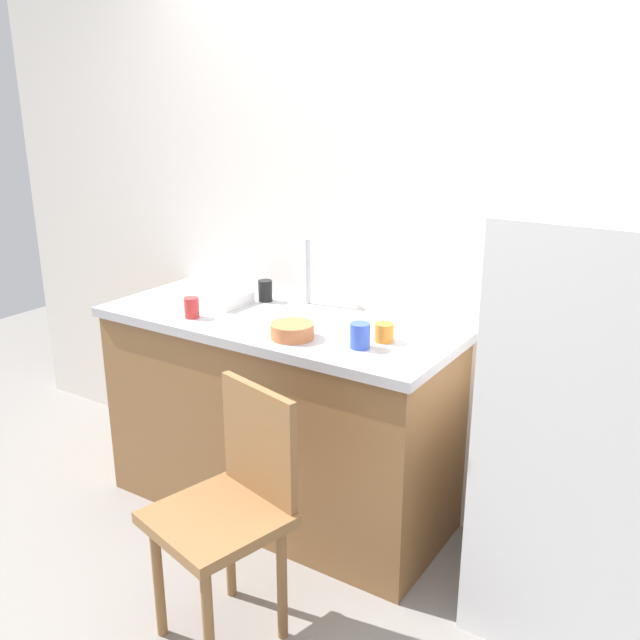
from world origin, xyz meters
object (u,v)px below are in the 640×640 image
at_px(dish_tray, 216,297).
at_px(cup_blue, 360,336).
at_px(cup_red, 192,308).
at_px(terracotta_bowl, 292,331).
at_px(cup_orange, 384,332).
at_px(cup_black, 265,291).
at_px(chair, 231,504).
at_px(refrigerator, 587,431).

distance_m(dish_tray, cup_blue, 0.85).
bearing_deg(cup_red, terracotta_bowl, 1.97).
bearing_deg(cup_orange, dish_tray, 177.04).
distance_m(dish_tray, cup_orange, 0.88).
bearing_deg(terracotta_bowl, cup_black, 138.48).
xyz_separation_m(cup_orange, cup_red, (-0.82, -0.18, 0.01)).
height_order(dish_tray, cup_orange, cup_orange).
relative_size(dish_tray, cup_black, 2.92).
bearing_deg(cup_orange, cup_red, -167.81).
xyz_separation_m(terracotta_bowl, cup_red, (-0.50, -0.02, 0.01)).
bearing_deg(terracotta_bowl, cup_orange, 26.81).
bearing_deg(cup_red, chair, -39.82).
distance_m(terracotta_bowl, cup_red, 0.50).
distance_m(cup_blue, cup_black, 0.73).
xyz_separation_m(terracotta_bowl, cup_blue, (0.27, 0.05, 0.02)).
bearing_deg(chair, cup_blue, 89.55).
height_order(terracotta_bowl, cup_black, cup_black).
distance_m(refrigerator, terracotta_bowl, 1.11).
relative_size(terracotta_bowl, cup_blue, 1.76).
distance_m(chair, cup_orange, 0.85).
xyz_separation_m(cup_black, cup_orange, (0.71, -0.19, -0.01)).
bearing_deg(cup_red, cup_orange, 12.19).
bearing_deg(cup_orange, refrigerator, 1.12).
height_order(chair, cup_blue, cup_blue).
bearing_deg(cup_black, terracotta_bowl, -41.52).
bearing_deg(terracotta_bowl, chair, -77.22).
relative_size(refrigerator, terracotta_bowl, 8.69).
height_order(cup_black, cup_red, cup_black).
xyz_separation_m(refrigerator, terracotta_bowl, (-1.08, -0.17, 0.20)).
bearing_deg(terracotta_bowl, dish_tray, 159.93).
distance_m(refrigerator, cup_red, 1.61).
xyz_separation_m(chair, cup_red, (-0.62, 0.52, 0.45)).
relative_size(refrigerator, cup_blue, 15.33).
bearing_deg(dish_tray, terracotta_bowl, -20.07).
relative_size(cup_blue, cup_orange, 1.29).
bearing_deg(cup_black, cup_blue, -24.20).
relative_size(chair, cup_blue, 9.32).
bearing_deg(dish_tray, cup_blue, -10.69).
xyz_separation_m(dish_tray, cup_orange, (0.88, -0.05, 0.01)).
bearing_deg(cup_red, refrigerator, 6.90).
bearing_deg(cup_orange, chair, -105.49).
bearing_deg(dish_tray, cup_red, -75.44).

